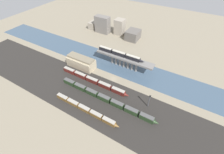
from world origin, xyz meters
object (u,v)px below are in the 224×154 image
Objects in this scene: train_on_bridge at (120,54)px; train_yard_far at (93,81)px; train_yard_mid at (105,99)px; train_yard_near at (86,109)px; warehouse_building at (81,62)px; signal_tower at (149,101)px.

train_yard_far is at bearing -104.75° from train_on_bridge.
train_yard_mid is at bearing -31.11° from train_yard_far.
train_yard_near is at bearing -86.75° from train_on_bridge.
warehouse_building is at bearing -147.73° from train_on_bridge.
train_yard_near is 15.71m from train_yard_mid.
train_yard_mid is 1.24× the size of train_yard_far.
warehouse_building is 2.25× the size of signal_tower.
train_yard_near is 43.10m from signal_tower.
train_on_bridge reaches higher than train_yard_mid.
train_yard_far is (-11.16, 25.01, 0.26)m from train_yard_near.
train_yard_near is 4.50× the size of signal_tower.
train_yard_mid is at bearing -159.56° from signal_tower.
signal_tower reaches higher than train_yard_near.
train_on_bridge is 49.54m from signal_tower.
warehouse_building reaches higher than train_yard_far.
train_yard_near is at bearing -65.95° from train_yard_far.
warehouse_building is at bearing 169.74° from signal_tower.
train_yard_near is at bearing -115.96° from train_yard_mid.
warehouse_building is (-39.38, 22.76, 2.80)m from train_yard_mid.
signal_tower is at bearing -38.82° from train_on_bridge.
train_yard_mid is 3.03× the size of warehouse_building.
train_yard_mid is at bearing 64.04° from train_yard_near.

